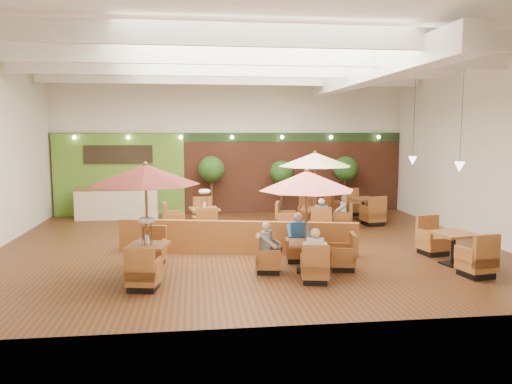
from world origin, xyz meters
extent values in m
plane|color=#381E0F|center=(0.00, 0.00, 0.00)|extent=(14.00, 14.00, 0.00)
cube|color=silver|center=(0.00, 6.00, 2.75)|extent=(14.00, 0.04, 5.50)
cube|color=silver|center=(0.00, -6.00, 2.75)|extent=(14.00, 0.04, 5.50)
cube|color=silver|center=(7.00, 0.00, 2.75)|extent=(0.04, 12.00, 5.50)
cube|color=white|center=(0.00, 0.00, 5.50)|extent=(14.00, 12.00, 0.04)
cube|color=brown|center=(0.00, 5.94, 1.60)|extent=(13.90, 0.10, 3.20)
cube|color=#1E3819|center=(0.00, 5.93, 3.05)|extent=(13.90, 0.12, 0.35)
cube|color=#578B28|center=(-4.40, 5.88, 1.60)|extent=(5.00, 0.08, 3.20)
cube|color=black|center=(-4.40, 5.80, 2.40)|extent=(2.60, 0.08, 0.70)
cube|color=white|center=(3.50, 0.00, 4.95)|extent=(0.60, 11.00, 0.60)
cube|color=white|center=(0.00, -4.00, 5.15)|extent=(13.60, 0.12, 0.45)
cube|color=white|center=(0.00, -1.30, 5.15)|extent=(13.60, 0.12, 0.45)
cube|color=white|center=(0.00, 1.30, 5.15)|extent=(13.60, 0.12, 0.45)
cube|color=white|center=(0.00, 4.00, 5.15)|extent=(13.60, 0.12, 0.45)
cylinder|color=black|center=(5.80, -1.00, 3.90)|extent=(0.01, 0.01, 3.20)
cone|color=white|center=(5.80, -1.00, 2.30)|extent=(0.28, 0.28, 0.28)
cylinder|color=black|center=(5.80, 2.00, 3.90)|extent=(0.01, 0.01, 3.20)
cone|color=white|center=(5.80, 2.00, 2.30)|extent=(0.28, 0.28, 0.28)
sphere|color=#FFEAC6|center=(-6.00, 5.70, 3.05)|extent=(0.14, 0.14, 0.14)
sphere|color=#FFEAC6|center=(-4.00, 5.70, 3.05)|extent=(0.14, 0.14, 0.14)
sphere|color=#FFEAC6|center=(-2.00, 5.70, 3.05)|extent=(0.14, 0.14, 0.14)
sphere|color=#FFEAC6|center=(0.00, 5.70, 3.05)|extent=(0.14, 0.14, 0.14)
sphere|color=#FFEAC6|center=(2.00, 5.70, 3.05)|extent=(0.14, 0.14, 0.14)
sphere|color=#FFEAC6|center=(4.00, 5.70, 3.05)|extent=(0.14, 0.14, 0.14)
sphere|color=#FFEAC6|center=(6.00, 5.70, 3.05)|extent=(0.14, 0.14, 0.14)
cube|color=beige|center=(-4.40, 5.10, 0.55)|extent=(3.00, 0.70, 1.10)
cube|color=brown|center=(-4.40, 5.10, 1.15)|extent=(3.00, 0.75, 0.06)
cube|color=brown|center=(-0.40, -0.88, 0.45)|extent=(6.35, 1.55, 0.89)
cube|color=brown|center=(-2.57, -2.78, 0.72)|extent=(1.01, 1.01, 0.06)
cylinder|color=black|center=(-2.57, -2.78, 0.37)|extent=(0.10, 0.10, 0.66)
cube|color=black|center=(-2.57, -2.78, 0.02)|extent=(0.53, 0.53, 0.04)
cube|color=brown|center=(-2.57, -3.73, 0.30)|extent=(0.73, 0.73, 0.32)
cube|color=brown|center=(-2.52, -3.99, 0.60)|extent=(0.63, 0.22, 0.70)
cube|color=brown|center=(-2.86, -3.67, 0.50)|extent=(0.19, 0.56, 0.28)
cube|color=brown|center=(-2.29, -3.79, 0.50)|extent=(0.19, 0.56, 0.28)
cube|color=black|center=(-2.57, -3.73, 0.07)|extent=(0.65, 0.65, 0.14)
cube|color=brown|center=(-2.57, -1.82, 0.30)|extent=(0.73, 0.73, 0.32)
cube|color=brown|center=(-2.63, -1.57, 0.60)|extent=(0.63, 0.22, 0.70)
cube|color=brown|center=(-2.29, -1.88, 0.50)|extent=(0.19, 0.56, 0.28)
cube|color=brown|center=(-2.86, -1.77, 0.50)|extent=(0.19, 0.56, 0.28)
cube|color=black|center=(-2.57, -1.82, 0.07)|extent=(0.65, 0.65, 0.14)
cylinder|color=brown|center=(-2.57, -2.78, 1.26)|extent=(0.06, 0.06, 2.51)
cone|color=#501917|center=(-2.57, -2.78, 2.33)|extent=(2.41, 2.41, 0.45)
sphere|color=brown|center=(-2.57, -2.78, 2.56)|extent=(0.10, 0.10, 0.10)
cylinder|color=silver|center=(-2.57, -2.78, 0.86)|extent=(0.10, 0.10, 0.22)
cube|color=brown|center=(1.07, -2.79, 0.67)|extent=(0.92, 0.92, 0.06)
cylinder|color=black|center=(1.07, -2.79, 0.34)|extent=(0.09, 0.09, 0.62)
cube|color=black|center=(1.07, -2.79, 0.02)|extent=(0.49, 0.49, 0.04)
cube|color=brown|center=(1.07, -3.67, 0.28)|extent=(0.67, 0.67, 0.30)
cube|color=brown|center=(1.11, -3.91, 0.56)|extent=(0.59, 0.19, 0.65)
cube|color=brown|center=(0.80, -3.62, 0.47)|extent=(0.16, 0.52, 0.26)
cube|color=brown|center=(1.34, -3.72, 0.47)|extent=(0.16, 0.52, 0.26)
cube|color=black|center=(1.07, -3.67, 0.07)|extent=(0.59, 0.59, 0.13)
cube|color=brown|center=(1.07, -1.90, 0.28)|extent=(0.67, 0.67, 0.30)
cube|color=brown|center=(1.03, -1.66, 0.56)|extent=(0.59, 0.19, 0.65)
cube|color=brown|center=(1.34, -1.95, 0.47)|extent=(0.16, 0.52, 0.26)
cube|color=brown|center=(0.80, -1.85, 0.47)|extent=(0.16, 0.52, 0.26)
cube|color=black|center=(1.07, -1.90, 0.07)|extent=(0.59, 0.59, 0.13)
cube|color=brown|center=(0.18, -2.79, 0.28)|extent=(0.67, 0.67, 0.30)
cube|color=brown|center=(0.42, -2.74, 0.56)|extent=(0.19, 0.59, 0.65)
cube|color=brown|center=(0.23, -2.52, 0.47)|extent=(0.52, 0.16, 0.26)
cube|color=brown|center=(0.14, -3.05, 0.47)|extent=(0.52, 0.16, 0.26)
cube|color=black|center=(0.18, -2.79, 0.07)|extent=(0.59, 0.59, 0.13)
cube|color=brown|center=(1.95, -2.79, 0.28)|extent=(0.67, 0.67, 0.30)
cube|color=brown|center=(1.72, -2.83, 0.56)|extent=(0.19, 0.59, 0.65)
cube|color=brown|center=(1.91, -3.05, 0.47)|extent=(0.52, 0.16, 0.26)
cube|color=brown|center=(2.00, -2.52, 0.47)|extent=(0.52, 0.16, 0.26)
cube|color=black|center=(1.95, -2.79, 0.07)|extent=(0.59, 0.59, 0.13)
cylinder|color=brown|center=(1.07, -2.79, 1.16)|extent=(0.06, 0.06, 2.33)
cone|color=#DC6A6A|center=(1.07, -2.79, 2.15)|extent=(2.24, 2.24, 0.45)
sphere|color=brown|center=(1.07, -2.79, 2.38)|extent=(0.10, 0.10, 0.10)
cube|color=brown|center=(2.43, 1.98, 0.73)|extent=(1.06, 1.06, 0.06)
cylinder|color=black|center=(2.43, 1.98, 0.38)|extent=(0.10, 0.10, 0.67)
cube|color=black|center=(2.43, 1.98, 0.02)|extent=(0.56, 0.56, 0.04)
cube|color=brown|center=(2.43, 1.01, 0.31)|extent=(0.78, 0.78, 0.33)
cube|color=brown|center=(2.50, 0.75, 0.61)|extent=(0.64, 0.26, 0.71)
cube|color=brown|center=(2.14, 1.09, 0.51)|extent=(0.22, 0.56, 0.29)
cube|color=brown|center=(2.72, 0.93, 0.51)|extent=(0.22, 0.56, 0.29)
cube|color=black|center=(2.43, 1.01, 0.07)|extent=(0.69, 0.69, 0.14)
cube|color=brown|center=(2.43, 2.95, 0.31)|extent=(0.78, 0.78, 0.33)
cube|color=brown|center=(2.36, 3.20, 0.61)|extent=(0.64, 0.26, 0.71)
cube|color=brown|center=(2.72, 2.87, 0.51)|extent=(0.22, 0.56, 0.29)
cube|color=brown|center=(2.14, 3.02, 0.51)|extent=(0.22, 0.56, 0.29)
cube|color=black|center=(2.43, 2.95, 0.07)|extent=(0.69, 0.69, 0.14)
cube|color=brown|center=(1.46, 1.98, 0.31)|extent=(0.78, 0.78, 0.33)
cube|color=brown|center=(1.72, 2.05, 0.61)|extent=(0.26, 0.64, 0.71)
cube|color=brown|center=(1.54, 2.26, 0.51)|extent=(0.56, 0.22, 0.29)
cube|color=brown|center=(1.38, 1.69, 0.51)|extent=(0.56, 0.22, 0.29)
cube|color=black|center=(1.46, 1.98, 0.07)|extent=(0.69, 0.69, 0.14)
cube|color=brown|center=(3.40, 1.98, 0.31)|extent=(0.78, 0.78, 0.33)
cube|color=brown|center=(3.14, 1.91, 0.61)|extent=(0.26, 0.64, 0.71)
cube|color=brown|center=(3.32, 1.69, 0.51)|extent=(0.56, 0.22, 0.29)
cube|color=brown|center=(3.48, 2.26, 0.51)|extent=(0.56, 0.22, 0.29)
cube|color=black|center=(3.40, 1.98, 0.07)|extent=(0.69, 0.69, 0.14)
cylinder|color=brown|center=(2.43, 1.98, 1.27)|extent=(0.06, 0.06, 2.55)
cone|color=beige|center=(2.43, 1.98, 2.37)|extent=(2.45, 2.45, 0.45)
sphere|color=brown|center=(2.43, 1.98, 2.60)|extent=(0.10, 0.10, 0.10)
cube|color=brown|center=(-1.19, 2.14, 0.76)|extent=(1.03, 1.03, 0.06)
cylinder|color=black|center=(-1.19, 2.14, 0.39)|extent=(0.11, 0.11, 0.70)
cube|color=black|center=(-1.19, 2.14, 0.02)|extent=(0.55, 0.55, 0.04)
cube|color=brown|center=(-1.19, 1.14, 0.32)|extent=(0.75, 0.75, 0.34)
cube|color=brown|center=(-1.24, 0.86, 0.64)|extent=(0.66, 0.21, 0.74)
cube|color=brown|center=(-1.49, 1.08, 0.53)|extent=(0.18, 0.59, 0.30)
cube|color=brown|center=(-0.89, 1.19, 0.53)|extent=(0.18, 0.59, 0.30)
cube|color=black|center=(-1.19, 1.14, 0.07)|extent=(0.67, 0.67, 0.15)
cube|color=brown|center=(-1.19, 3.15, 0.32)|extent=(0.75, 0.75, 0.34)
cube|color=brown|center=(-1.15, 3.42, 0.64)|extent=(0.66, 0.21, 0.74)
cube|color=brown|center=(-0.89, 3.20, 0.53)|extent=(0.18, 0.59, 0.30)
cube|color=brown|center=(-1.49, 3.10, 0.53)|extent=(0.18, 0.59, 0.30)
cube|color=black|center=(-1.19, 3.15, 0.07)|extent=(0.67, 0.67, 0.15)
cube|color=brown|center=(-2.20, 2.14, 0.32)|extent=(0.75, 0.75, 0.34)
cube|color=brown|center=(-1.92, 2.10, 0.64)|extent=(0.21, 0.66, 0.74)
cube|color=brown|center=(-2.25, 2.44, 0.53)|extent=(0.59, 0.18, 0.30)
cube|color=brown|center=(-2.15, 1.84, 0.53)|extent=(0.59, 0.18, 0.30)
cube|color=black|center=(-2.20, 2.14, 0.07)|extent=(0.67, 0.67, 0.15)
cylinder|color=silver|center=(-1.19, 2.14, 0.90)|extent=(0.10, 0.10, 0.22)
cube|color=brown|center=(4.81, -2.66, 0.78)|extent=(1.08, 1.08, 0.06)
cylinder|color=black|center=(4.81, -2.66, 0.40)|extent=(0.11, 0.11, 0.71)
cube|color=black|center=(4.81, -2.66, 0.02)|extent=(0.57, 0.57, 0.04)
cube|color=brown|center=(4.81, -3.69, 0.32)|extent=(0.79, 0.79, 0.35)
cube|color=brown|center=(4.75, -3.97, 0.65)|extent=(0.68, 0.23, 0.76)
cube|color=brown|center=(4.50, -3.75, 0.54)|extent=(0.20, 0.60, 0.30)
cube|color=brown|center=(5.12, -3.63, 0.54)|extent=(0.20, 0.60, 0.30)
cube|color=black|center=(4.81, -3.69, 0.08)|extent=(0.70, 0.70, 0.15)
cube|color=brown|center=(4.81, -1.64, 0.32)|extent=(0.79, 0.79, 0.35)
cube|color=brown|center=(4.86, -1.36, 0.65)|extent=(0.68, 0.23, 0.76)
cube|color=brown|center=(5.12, -1.58, 0.54)|extent=(0.20, 0.60, 0.30)
cube|color=brown|center=(4.50, -1.70, 0.54)|extent=(0.20, 0.60, 0.30)
cube|color=black|center=(4.81, -1.64, 0.08)|extent=(0.70, 0.70, 0.15)
cube|color=brown|center=(4.71, 3.70, 0.79)|extent=(1.09, 1.09, 0.07)
cylinder|color=black|center=(4.71, 3.70, 0.41)|extent=(0.11, 0.11, 0.73)
cube|color=black|center=(4.71, 3.70, 0.02)|extent=(0.58, 0.58, 0.04)
cube|color=brown|center=(4.71, 2.65, 0.33)|extent=(0.80, 0.80, 0.35)
cube|color=brown|center=(4.65, 2.37, 0.66)|extent=(0.69, 0.24, 0.77)
cube|color=brown|center=(4.39, 2.59, 0.55)|extent=(0.20, 0.61, 0.31)
cube|color=brown|center=(5.02, 2.71, 0.55)|extent=(0.20, 0.61, 0.31)
cube|color=black|center=(4.71, 2.65, 0.08)|extent=(0.71, 0.71, 0.15)
cube|color=brown|center=(4.71, 4.74, 0.33)|extent=(0.80, 0.80, 0.35)
cube|color=brown|center=(4.76, 5.02, 0.66)|extent=(0.69, 0.24, 0.77)
cube|color=brown|center=(5.02, 4.80, 0.55)|extent=(0.20, 0.61, 0.31)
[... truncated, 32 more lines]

